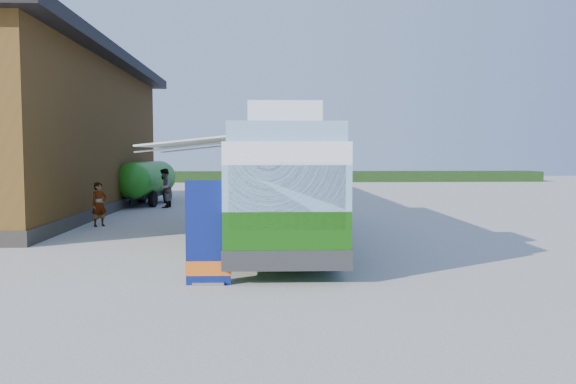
{
  "coord_description": "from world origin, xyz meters",
  "views": [
    {
      "loc": [
        0.54,
        -16.9,
        2.82
      ],
      "look_at": [
        1.48,
        3.37,
        1.4
      ],
      "focal_mm": 35.0,
      "sensor_mm": 36.0,
      "label": 1
    }
  ],
  "objects_px": {
    "banner": "(208,243)",
    "person_a": "(99,204)",
    "slurry_tanker": "(147,180)",
    "bus": "(280,180)",
    "person_b": "(164,188)",
    "picnic_table": "(290,229)"
  },
  "relations": [
    {
      "from": "banner",
      "to": "person_a",
      "type": "bearing_deg",
      "value": 118.01
    },
    {
      "from": "banner",
      "to": "slurry_tanker",
      "type": "height_order",
      "value": "slurry_tanker"
    },
    {
      "from": "bus",
      "to": "person_a",
      "type": "height_order",
      "value": "bus"
    },
    {
      "from": "person_b",
      "to": "picnic_table",
      "type": "bearing_deg",
      "value": 31.04
    },
    {
      "from": "picnic_table",
      "to": "person_a",
      "type": "xyz_separation_m",
      "value": [
        -7.07,
        5.2,
        0.27
      ]
    },
    {
      "from": "picnic_table",
      "to": "bus",
      "type": "bearing_deg",
      "value": 93.39
    },
    {
      "from": "slurry_tanker",
      "to": "picnic_table",
      "type": "bearing_deg",
      "value": -55.72
    },
    {
      "from": "person_b",
      "to": "slurry_tanker",
      "type": "height_order",
      "value": "slurry_tanker"
    },
    {
      "from": "bus",
      "to": "person_b",
      "type": "xyz_separation_m",
      "value": [
        -5.62,
        10.85,
        -0.92
      ]
    },
    {
      "from": "picnic_table",
      "to": "banner",
      "type": "bearing_deg",
      "value": -117.89
    },
    {
      "from": "banner",
      "to": "slurry_tanker",
      "type": "bearing_deg",
      "value": 105.73
    },
    {
      "from": "bus",
      "to": "picnic_table",
      "type": "distance_m",
      "value": 2.14
    },
    {
      "from": "person_a",
      "to": "slurry_tanker",
      "type": "relative_size",
      "value": 0.27
    },
    {
      "from": "bus",
      "to": "banner",
      "type": "distance_m",
      "value": 6.59
    },
    {
      "from": "slurry_tanker",
      "to": "person_b",
      "type": "bearing_deg",
      "value": -47.03
    },
    {
      "from": "picnic_table",
      "to": "person_b",
      "type": "bearing_deg",
      "value": 110.35
    },
    {
      "from": "picnic_table",
      "to": "person_a",
      "type": "bearing_deg",
      "value": 138.94
    },
    {
      "from": "bus",
      "to": "slurry_tanker",
      "type": "distance_m",
      "value": 14.34
    },
    {
      "from": "picnic_table",
      "to": "person_b",
      "type": "xyz_separation_m",
      "value": [
        -5.85,
        12.49,
        0.43
      ]
    },
    {
      "from": "person_b",
      "to": "slurry_tanker",
      "type": "xyz_separation_m",
      "value": [
        -1.22,
        1.74,
        0.35
      ]
    },
    {
      "from": "banner",
      "to": "slurry_tanker",
      "type": "relative_size",
      "value": 0.35
    },
    {
      "from": "person_a",
      "to": "person_b",
      "type": "distance_m",
      "value": 7.4
    }
  ]
}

